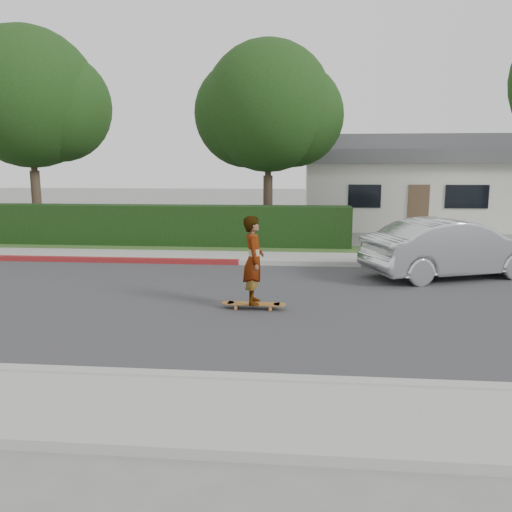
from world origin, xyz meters
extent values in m
plane|color=slate|center=(0.00, 0.00, 0.00)|extent=(120.00, 120.00, 0.00)
cube|color=#2D2D30|center=(0.00, 0.00, 0.01)|extent=(60.00, 8.00, 0.01)
cube|color=#9E9E99|center=(0.00, -4.10, 0.07)|extent=(60.00, 0.20, 0.15)
cube|color=gray|center=(0.00, -5.00, 0.06)|extent=(60.00, 1.60, 0.12)
cube|color=#9E9E99|center=(0.00, 4.10, 0.07)|extent=(60.00, 0.20, 0.15)
cube|color=maroon|center=(-5.00, 4.10, 0.08)|extent=(12.00, 0.21, 0.15)
cube|color=gray|center=(0.00, 5.00, 0.06)|extent=(60.00, 1.60, 0.12)
cube|color=#2D4C1E|center=(0.00, 6.60, 0.05)|extent=(60.00, 1.60, 0.10)
cube|color=black|center=(-3.00, 7.20, 0.75)|extent=(15.00, 1.00, 1.50)
cylinder|color=#33261C|center=(-7.50, 8.50, 1.35)|extent=(0.36, 0.36, 2.70)
cylinder|color=#33261C|center=(-7.50, 8.50, 3.38)|extent=(0.24, 0.24, 2.25)
sphere|color=black|center=(-7.50, 8.50, 5.40)|extent=(5.20, 5.20, 5.20)
sphere|color=black|center=(-8.30, 8.90, 5.20)|extent=(4.42, 4.42, 4.42)
sphere|color=black|center=(-6.60, 8.80, 5.10)|extent=(4.16, 4.16, 4.16)
cylinder|color=#33261C|center=(1.50, 9.00, 1.26)|extent=(0.36, 0.36, 2.52)
cylinder|color=#33261C|center=(1.50, 9.00, 3.15)|extent=(0.24, 0.24, 2.10)
sphere|color=black|center=(1.50, 9.00, 5.04)|extent=(4.80, 4.80, 4.80)
sphere|color=black|center=(0.70, 9.40, 4.84)|extent=(4.08, 4.08, 4.08)
sphere|color=black|center=(2.40, 9.30, 4.74)|extent=(3.84, 3.84, 3.84)
cube|color=beige|center=(8.00, 16.00, 1.50)|extent=(10.00, 8.00, 3.00)
cube|color=#4C4C51|center=(8.00, 16.00, 3.30)|extent=(10.60, 8.60, 0.60)
cube|color=#4C4C51|center=(8.00, 16.00, 3.90)|extent=(8.40, 6.40, 0.80)
cube|color=black|center=(5.50, 11.98, 1.60)|extent=(1.40, 0.06, 1.00)
cube|color=black|center=(9.80, 11.98, 1.60)|extent=(1.80, 0.06, 1.00)
cube|color=brown|center=(7.80, 11.98, 1.05)|extent=(0.90, 0.06, 2.10)
cylinder|color=#AF6830|center=(1.54, -0.63, 0.05)|extent=(0.07, 0.04, 0.07)
cylinder|color=#AF6830|center=(1.54, -0.43, 0.05)|extent=(0.07, 0.04, 0.07)
cylinder|color=#AF6830|center=(2.22, -0.65, 0.05)|extent=(0.07, 0.04, 0.07)
cylinder|color=#AF6830|center=(2.23, -0.45, 0.05)|extent=(0.07, 0.04, 0.07)
cube|color=silver|center=(1.54, -0.53, 0.09)|extent=(0.06, 0.21, 0.03)
cube|color=silver|center=(2.23, -0.55, 0.09)|extent=(0.06, 0.21, 0.03)
cube|color=brown|center=(1.88, -0.54, 0.12)|extent=(1.04, 0.29, 0.02)
cylinder|color=brown|center=(1.37, -0.52, 0.12)|extent=(0.26, 0.26, 0.02)
cylinder|color=brown|center=(2.40, -0.56, 0.12)|extent=(0.26, 0.26, 0.02)
imported|color=white|center=(1.88, -0.54, 1.00)|extent=(0.47, 0.67, 1.74)
imported|color=#B9BDC1|center=(6.70, 2.96, 0.76)|extent=(4.87, 3.14, 1.52)
camera|label=1|loc=(2.82, -10.12, 2.78)|focal=35.00mm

